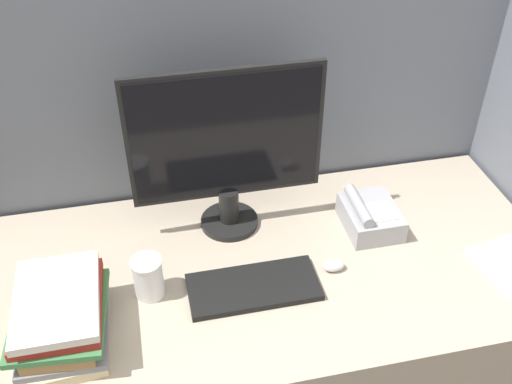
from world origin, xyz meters
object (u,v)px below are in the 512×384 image
Objects in this scene: coffee_cup at (148,277)px; desk_telephone at (370,216)px; monitor at (227,150)px; keyboard at (253,287)px; book_stack at (60,319)px; mouse at (334,266)px.

desk_telephone is at bearing 11.15° from coffee_cup.
monitor is 0.40m from keyboard.
book_stack reaches higher than keyboard.
mouse is at bearing -46.22° from monitor.
monitor is 0.50m from desk_telephone.
mouse is at bearing 6.66° from book_stack.
book_stack is at bearing -144.13° from monitor.
book_stack is at bearing -164.96° from desk_telephone.
coffee_cup is at bearing -137.33° from monitor.
monitor is at bearing 35.87° from book_stack.
monitor is 0.43m from coffee_cup.
mouse is at bearing 6.07° from keyboard.
desk_telephone is (0.17, 0.16, 0.03)m from mouse.
mouse is at bearing -2.44° from coffee_cup.
monitor is 1.56× the size of keyboard.
keyboard is at bearing -155.72° from desk_telephone.
keyboard is 2.95× the size of coffee_cup.
coffee_cup is 0.25m from book_stack.
desk_telephone is (0.43, -0.11, -0.24)m from monitor.
desk_telephone reaches higher than mouse.
desk_telephone reaches higher than keyboard.
monitor reaches higher than mouse.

